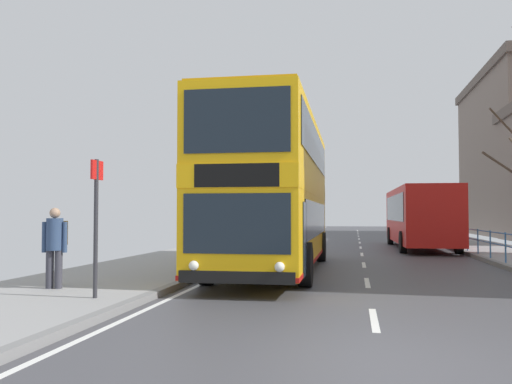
# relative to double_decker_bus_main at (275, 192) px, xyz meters

# --- Properties ---
(ground) EXTENTS (15.80, 140.00, 0.20)m
(ground) POSITION_rel_double_decker_bus_main_xyz_m (1.91, -9.66, -2.31)
(ground) COLOR #444449
(double_decker_bus_main) EXTENTS (2.71, 11.28, 4.49)m
(double_decker_bus_main) POSITION_rel_double_decker_bus_main_xyz_m (0.00, 0.00, 0.00)
(double_decker_bus_main) COLOR #F4B20F
(double_decker_bus_main) RESTS_ON ground
(background_bus_far_lane) EXTENTS (2.69, 10.78, 2.93)m
(background_bus_far_lane) POSITION_rel_double_decker_bus_main_xyz_m (5.50, 11.96, -0.74)
(background_bus_far_lane) COLOR red
(background_bus_far_lane) RESTS_ON ground
(pedestrian_railing_far_kerb) EXTENTS (0.05, 23.86, 0.97)m
(pedestrian_railing_far_kerb) POSITION_rel_double_decker_bus_main_xyz_m (7.08, 2.53, -1.55)
(pedestrian_railing_far_kerb) COLOR #386BA8
(pedestrian_railing_far_kerb) RESTS_ON ground
(pedestrian_with_backpack) EXTENTS (0.55, 0.55, 1.69)m
(pedestrian_with_backpack) POSITION_rel_double_decker_bus_main_xyz_m (-3.87, -5.52, -1.23)
(pedestrian_with_backpack) COLOR #383842
(pedestrian_with_backpack) RESTS_ON ground
(bus_stop_sign_near) EXTENTS (0.08, 0.44, 2.58)m
(bus_stop_sign_near) POSITION_rel_double_decker_bus_main_xyz_m (-2.41, -6.60, -0.62)
(bus_stop_sign_near) COLOR #2D2D33
(bus_stop_sign_near) RESTS_ON ground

